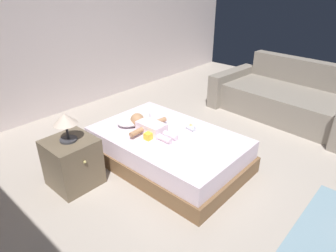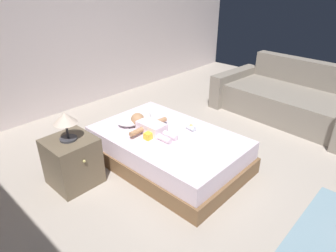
% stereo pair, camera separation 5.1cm
% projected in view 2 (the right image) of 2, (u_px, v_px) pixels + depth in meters
% --- Properties ---
extents(ground_plane, '(8.00, 8.00, 0.00)m').
position_uv_depth(ground_plane, '(227.00, 181.00, 3.13)').
color(ground_plane, '#B1A497').
extents(wall_behind_bed, '(8.00, 0.12, 2.89)m').
position_uv_depth(wall_behind_bed, '(62.00, 15.00, 4.31)').
color(wall_behind_bed, silver).
rests_on(wall_behind_bed, ground_plane).
extents(bed, '(1.11, 1.73, 0.39)m').
position_uv_depth(bed, '(168.00, 149.00, 3.35)').
color(bed, brown).
rests_on(bed, ground_plane).
extents(pillow, '(0.46, 0.29, 0.11)m').
position_uv_depth(pillow, '(135.00, 118.00, 3.50)').
color(pillow, white).
rests_on(pillow, bed).
extents(baby, '(0.54, 0.64, 0.16)m').
position_uv_depth(baby, '(149.00, 126.00, 3.30)').
color(baby, white).
rests_on(baby, bed).
extents(toothbrush, '(0.02, 0.14, 0.02)m').
position_uv_depth(toothbrush, '(157.00, 124.00, 3.48)').
color(toothbrush, '#B13D9D').
rests_on(toothbrush, bed).
extents(couch, '(1.32, 2.21, 0.80)m').
position_uv_depth(couch, '(291.00, 99.00, 4.52)').
color(couch, gray).
rests_on(couch, ground_plane).
extents(nightstand, '(0.46, 0.49, 0.51)m').
position_uv_depth(nightstand, '(72.00, 161.00, 3.01)').
color(nightstand, brown).
rests_on(nightstand, ground_plane).
extents(lamp, '(0.23, 0.23, 0.29)m').
position_uv_depth(lamp, '(65.00, 120.00, 2.80)').
color(lamp, '#333338').
rests_on(lamp, nightstand).
extents(toy_block, '(0.08, 0.08, 0.07)m').
position_uv_depth(toy_block, '(148.00, 136.00, 3.15)').
color(toy_block, yellow).
rests_on(toy_block, bed).
extents(baby_bottle, '(0.07, 0.11, 0.08)m').
position_uv_depth(baby_bottle, '(191.00, 127.00, 3.34)').
color(baby_bottle, white).
rests_on(baby_bottle, bed).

